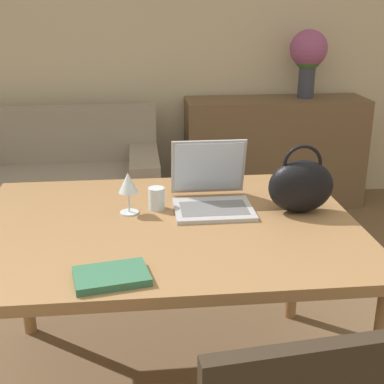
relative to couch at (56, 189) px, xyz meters
name	(u,v)px	position (x,y,z in m)	size (l,w,h in m)	color
wall_back	(151,29)	(0.73, 0.55, 1.07)	(10.00, 0.06, 2.70)	beige
dining_table	(167,240)	(0.70, -1.82, 0.41)	(1.45, 1.08, 0.77)	olive
couch	(56,189)	(0.00, 0.00, 0.00)	(1.48, 0.84, 0.82)	gray
sideboard	(274,152)	(1.67, 0.29, 0.14)	(1.39, 0.40, 0.85)	brown
laptop	(211,189)	(0.89, -1.65, 0.55)	(0.31, 0.33, 0.26)	#ADADB2
drinking_glass	(157,198)	(0.66, -1.68, 0.53)	(0.07, 0.07, 0.09)	silver
wine_glass	(128,185)	(0.55, -1.71, 0.60)	(0.08, 0.08, 0.17)	silver
handbag	(301,185)	(1.23, -1.77, 0.59)	(0.26, 0.14, 0.28)	black
flower_vase	(308,54)	(1.89, 0.31, 0.89)	(0.28, 0.28, 0.51)	#333847
book	(111,276)	(0.50, -2.24, 0.49)	(0.25, 0.19, 0.02)	#336B4C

